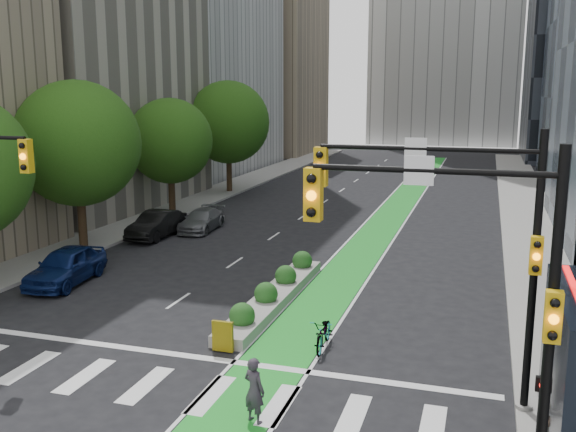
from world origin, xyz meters
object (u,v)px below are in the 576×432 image
Objects in this scene: bicycle at (324,333)px; cyclist at (254,390)px; pedestrian_near at (559,419)px; median_planter at (275,293)px; parked_car_left_mid at (156,224)px; parked_car_left_near at (66,266)px; parked_car_left_far at (202,220)px.

bicycle is 1.18× the size of cyclist.
cyclist is 1.13× the size of pedestrian_near.
parked_car_left_mid is (-9.98, 8.73, 0.38)m from median_planter.
parked_car_left_near is 3.06× the size of pedestrian_near.
bicycle is (3.00, -3.94, 0.16)m from median_planter.
cyclist is 14.69m from parked_car_left_near.
median_planter is 2.19× the size of parked_car_left_near.
cyclist is (2.47, -9.04, 0.49)m from median_planter.
cyclist is at bearing -54.28° from parked_car_left_mid.
median_planter is 6.69× the size of pedestrian_near.
parked_car_left_far is at bearing 56.28° from parked_car_left_mid.
cyclist reaches higher than bicycle.
parked_car_left_mid is 26.05m from pedestrian_near.
median_planter is 2.37× the size of parked_car_left_far.
parked_car_left_far is at bearing 126.65° from median_planter.
median_planter is 5.05× the size of bicycle.
bicycle is 0.47× the size of parked_car_left_far.
pedestrian_near is at bearing -37.20° from bicycle.
pedestrian_near is at bearing -153.32° from cyclist.
pedestrian_near is at bearing -50.85° from parked_car_left_far.
bicycle is 0.43× the size of parked_car_left_near.
cyclist is 0.38× the size of parked_car_left_mid.
median_planter is at bearing 57.12° from pedestrian_near.
parked_car_left_mid is (-12.45, 17.77, -0.12)m from cyclist.
pedestrian_near is (9.62, -8.43, 0.54)m from median_planter.
cyclist is at bearing -74.71° from median_planter.
pedestrian_near is at bearing -29.18° from parked_car_left_near.
parked_car_left_mid is 1.05× the size of parked_car_left_far.
parked_car_left_near is 11.58m from parked_car_left_far.
bicycle is 18.87m from parked_car_left_far.
parked_car_left_near reaches higher than bicycle.
parked_car_left_mid is 2.96× the size of pedestrian_near.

